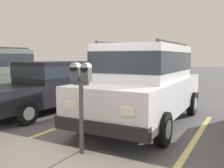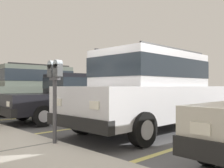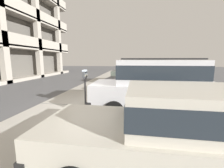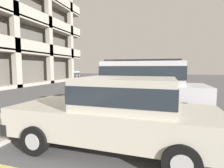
{
  "view_description": "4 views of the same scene",
  "coord_description": "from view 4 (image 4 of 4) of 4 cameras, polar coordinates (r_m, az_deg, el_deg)",
  "views": [
    {
      "loc": [
        -2.4,
        3.55,
        1.69
      ],
      "look_at": [
        -0.0,
        -0.84,
        1.14
      ],
      "focal_mm": 40.0,
      "sensor_mm": 36.0,
      "label": 1
    },
    {
      "loc": [
        -4.0,
        2.7,
        1.14
      ],
      "look_at": [
        -0.28,
        -0.89,
        1.18
      ],
      "focal_mm": 40.0,
      "sensor_mm": 36.0,
      "label": 2
    },
    {
      "loc": [
        -5.74,
        -1.55,
        1.99
      ],
      "look_at": [
        0.24,
        -0.69,
        1.0
      ],
      "focal_mm": 24.0,
      "sensor_mm": 36.0,
      "label": 3
    },
    {
      "loc": [
        -6.83,
        -3.22,
        1.75
      ],
      "look_at": [
        0.11,
        -1.16,
        1.07
      ],
      "focal_mm": 28.0,
      "sensor_mm": 36.0,
      "label": 4
    }
  ],
  "objects": [
    {
      "name": "sidewalk",
      "position": [
        8.36,
        -16.69,
        -6.48
      ],
      "size": [
        40.0,
        2.2,
        0.12
      ],
      "color": "#ADA89E",
      "rests_on": "ground_plane"
    },
    {
      "name": "red_sedan",
      "position": [
        3.84,
        1.79,
        -8.65
      ],
      "size": [
        1.89,
        4.51,
        1.54
      ],
      "rotation": [
        0.0,
        0.0,
        -0.02
      ],
      "color": "beige",
      "rests_on": "ground_plane"
    },
    {
      "name": "dark_hatchback",
      "position": [
        9.95,
        11.08,
        -0.05
      ],
      "size": [
        2.13,
        4.62,
        1.54
      ],
      "rotation": [
        0.0,
        0.0,
        -0.09
      ],
      "color": "black",
      "rests_on": "ground_plane"
    },
    {
      "name": "parking_meter_near",
      "position": [
        7.65,
        -11.33,
        1.33
      ],
      "size": [
        0.35,
        0.12,
        1.48
      ],
      "color": "#47474C",
      "rests_on": "sidewalk"
    },
    {
      "name": "silver_suv",
      "position": [
        6.78,
        9.62,
        -0.28
      ],
      "size": [
        2.06,
        4.8,
        2.03
      ],
      "rotation": [
        0.0,
        0.0,
        0.01
      ],
      "color": "silver",
      "rests_on": "ground_plane"
    },
    {
      "name": "blue_coupe",
      "position": [
        12.91,
        12.34,
        2.35
      ],
      "size": [
        2.19,
        4.87,
        2.03
      ],
      "rotation": [
        0.0,
        0.0,
        -0.05
      ],
      "color": "#5B665B",
      "rests_on": "ground_plane"
    },
    {
      "name": "ground_plane",
      "position": [
        7.76,
        -8.53,
        -8.06
      ],
      "size": [
        80.0,
        80.0,
        0.1
      ],
      "color": "#565659"
    },
    {
      "name": "parking_stall_lines",
      "position": [
        8.73,
        4.2,
        -6.15
      ],
      "size": [
        12.33,
        4.8,
        0.01
      ],
      "color": "#DBD16B",
      "rests_on": "ground_plane"
    }
  ]
}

